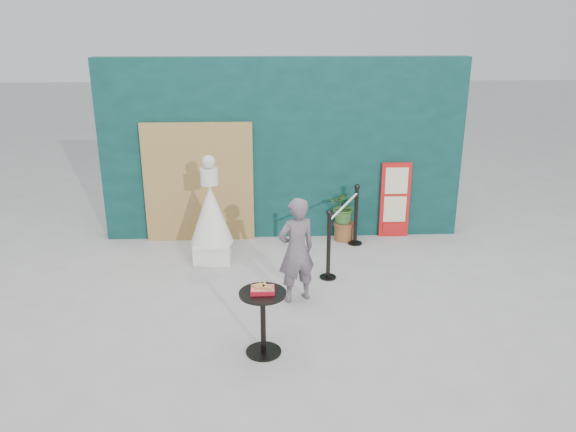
# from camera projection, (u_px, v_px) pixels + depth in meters

# --- Properties ---
(ground) EXTENTS (60.00, 60.00, 0.00)m
(ground) POSITION_uv_depth(u_px,v_px,m) (292.00, 325.00, 6.88)
(ground) COLOR #ADAAA5
(ground) RESTS_ON ground
(back_wall) EXTENTS (6.00, 0.30, 3.00)m
(back_wall) POSITION_uv_depth(u_px,v_px,m) (283.00, 150.00, 9.36)
(back_wall) COLOR #0B312C
(back_wall) RESTS_ON ground
(bamboo_fence) EXTENTS (1.80, 0.08, 2.00)m
(bamboo_fence) POSITION_uv_depth(u_px,v_px,m) (199.00, 183.00, 9.27)
(bamboo_fence) COLOR tan
(bamboo_fence) RESTS_ON ground
(woman) EXTENTS (0.61, 0.51, 1.43)m
(woman) POSITION_uv_depth(u_px,v_px,m) (296.00, 250.00, 7.28)
(woman) COLOR slate
(woman) RESTS_ON ground
(menu_board) EXTENTS (0.50, 0.07, 1.30)m
(menu_board) POSITION_uv_depth(u_px,v_px,m) (395.00, 200.00, 9.54)
(menu_board) COLOR red
(menu_board) RESTS_ON ground
(statue) EXTENTS (0.65, 0.65, 1.67)m
(statue) POSITION_uv_depth(u_px,v_px,m) (211.00, 219.00, 8.55)
(statue) COLOR white
(statue) RESTS_ON ground
(cafe_table) EXTENTS (0.52, 0.52, 0.75)m
(cafe_table) POSITION_uv_depth(u_px,v_px,m) (263.00, 313.00, 6.15)
(cafe_table) COLOR black
(cafe_table) RESTS_ON ground
(food_basket) EXTENTS (0.26, 0.19, 0.11)m
(food_basket) POSITION_uv_depth(u_px,v_px,m) (263.00, 289.00, 6.05)
(food_basket) COLOR #B41322
(food_basket) RESTS_ON cafe_table
(planter) EXTENTS (0.53, 0.46, 0.89)m
(planter) POSITION_uv_depth(u_px,v_px,m) (344.00, 211.00, 9.41)
(planter) COLOR brown
(planter) RESTS_ON ground
(stanchion_barrier) EXTENTS (0.84, 1.54, 1.03)m
(stanchion_barrier) POSITION_uv_depth(u_px,v_px,m) (343.00, 230.00, 8.61)
(stanchion_barrier) COLOR black
(stanchion_barrier) RESTS_ON ground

